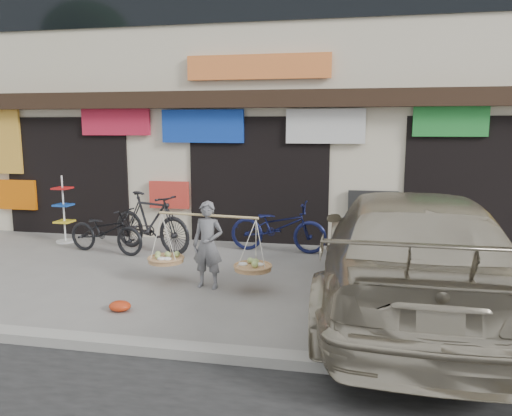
% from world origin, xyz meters
% --- Properties ---
extents(ground, '(70.00, 70.00, 0.00)m').
position_xyz_m(ground, '(0.00, 0.00, 0.00)').
color(ground, gray).
rests_on(ground, ground).
extents(kerb, '(70.00, 0.25, 0.12)m').
position_xyz_m(kerb, '(0.00, -2.00, 0.06)').
color(kerb, gray).
rests_on(kerb, ground).
extents(shophouse_block, '(14.00, 6.32, 7.00)m').
position_xyz_m(shophouse_block, '(-0.00, 6.42, 3.45)').
color(shophouse_block, beige).
rests_on(shophouse_block, ground).
extents(street_vendor, '(2.02, 0.73, 1.37)m').
position_xyz_m(street_vendor, '(-0.18, 0.33, 0.62)').
color(street_vendor, slate).
rests_on(street_vendor, ground).
extents(bike_0, '(1.82, 0.94, 0.91)m').
position_xyz_m(bike_0, '(-2.79, 1.99, 0.45)').
color(bike_0, black).
rests_on(bike_0, ground).
extents(bike_1, '(2.07, 1.24, 1.20)m').
position_xyz_m(bike_1, '(-1.97, 2.31, 0.60)').
color(bike_1, black).
rests_on(bike_1, ground).
extents(bike_2, '(1.98, 0.78, 1.03)m').
position_xyz_m(bike_2, '(0.54, 2.78, 0.51)').
color(bike_2, '#10143C').
rests_on(bike_2, ground).
extents(suv, '(2.41, 5.76, 1.66)m').
position_xyz_m(suv, '(2.78, -0.13, 0.83)').
color(suv, '#AEA48C').
rests_on(suv, ground).
extents(display_rack, '(0.40, 0.40, 1.46)m').
position_xyz_m(display_rack, '(-4.13, 2.69, 0.59)').
color(display_rack, silver).
rests_on(display_rack, ground).
extents(red_bag, '(0.31, 0.25, 0.14)m').
position_xyz_m(red_bag, '(-1.07, -0.89, 0.07)').
color(red_bag, red).
rests_on(red_bag, ground).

